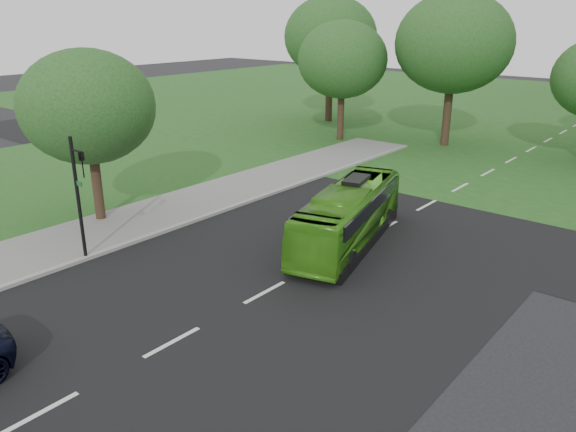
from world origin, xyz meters
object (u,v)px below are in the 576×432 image
(tree_park_f, at_px, (330,37))
(tree_side_near, at_px, (88,107))
(bus, at_px, (348,215))
(tree_park_b, at_px, (454,43))
(tree_park_a, at_px, (342,60))
(traffic_light, at_px, (79,190))

(tree_park_f, distance_m, tree_side_near, 28.57)
(tree_park_f, bearing_deg, bus, -52.64)
(tree_park_b, bearing_deg, bus, -75.93)
(tree_park_a, bearing_deg, tree_side_near, -85.52)
(bus, bearing_deg, tree_park_a, 110.46)
(tree_park_a, distance_m, tree_park_f, 8.13)
(traffic_light, bearing_deg, bus, 32.55)
(tree_park_f, bearing_deg, tree_side_near, -75.64)
(tree_park_a, distance_m, tree_side_near, 21.72)
(bus, xyz_separation_m, traffic_light, (-6.71, -7.84, 1.62))
(tree_park_a, xyz_separation_m, tree_park_f, (-5.37, 5.97, 1.30))
(tree_side_near, bearing_deg, traffic_light, -39.10)
(tree_park_b, xyz_separation_m, traffic_light, (-1.71, -27.82, -4.25))
(bus, bearing_deg, tree_park_f, 112.27)
(tree_park_b, height_order, bus, tree_park_b)
(tree_park_b, height_order, traffic_light, tree_park_b)
(tree_park_b, relative_size, tree_side_near, 1.37)
(tree_park_a, height_order, traffic_light, tree_park_a)
(tree_side_near, relative_size, traffic_light, 1.59)
(tree_side_near, xyz_separation_m, bus, (10.18, 5.02, -3.99))
(tree_park_f, relative_size, tree_side_near, 1.37)
(tree_park_f, bearing_deg, traffic_light, -70.91)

